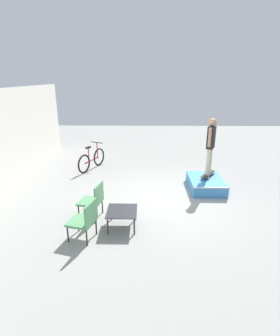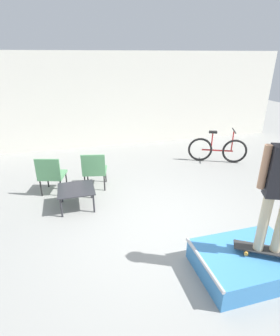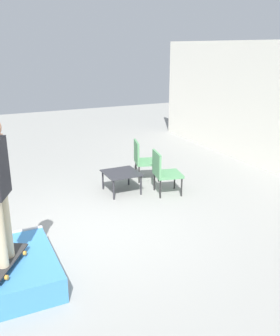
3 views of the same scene
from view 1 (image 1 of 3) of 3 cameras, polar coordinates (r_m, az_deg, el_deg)
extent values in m
plane|color=gray|center=(7.53, 5.71, -7.00)|extent=(24.00, 24.00, 0.00)
cube|color=#3D84C6|center=(8.43, 14.10, -3.32)|extent=(1.42, 1.01, 0.33)
cylinder|color=#B7B7BC|center=(7.73, 15.33, -4.20)|extent=(0.05, 1.01, 0.05)
cube|color=#2D2D2D|center=(8.53, 14.55, -1.27)|extent=(0.82, 0.61, 0.02)
cylinder|color=gold|center=(8.81, 14.36, -0.84)|extent=(0.06, 0.05, 0.05)
cylinder|color=gold|center=(8.75, 15.79, -1.12)|extent=(0.06, 0.05, 0.05)
cylinder|color=gold|center=(8.34, 13.22, -1.89)|extent=(0.06, 0.05, 0.05)
cylinder|color=gold|center=(8.28, 14.71, -2.19)|extent=(0.06, 0.05, 0.05)
cylinder|color=#C6B793|center=(8.29, 14.65, 1.25)|extent=(0.13, 0.13, 0.84)
cylinder|color=#C6B793|center=(8.50, 14.93, 1.66)|extent=(0.13, 0.13, 0.84)
cube|color=#232328|center=(8.20, 15.24, 6.44)|extent=(0.43, 0.34, 0.66)
cylinder|color=#A87A5B|center=(7.96, 14.95, 6.46)|extent=(0.09, 0.09, 0.56)
cylinder|color=#A87A5B|center=(8.43, 15.56, 7.08)|extent=(0.09, 0.09, 0.56)
sphere|color=#A87A5B|center=(8.12, 15.52, 9.55)|extent=(0.24, 0.24, 0.24)
cube|color=#2D2D33|center=(6.09, -3.96, -9.32)|extent=(0.72, 0.69, 0.02)
cylinder|color=#2D2D33|center=(5.91, -1.25, -12.59)|extent=(0.04, 0.04, 0.40)
cylinder|color=#2D2D33|center=(6.44, -1.04, -9.70)|extent=(0.04, 0.04, 0.40)
cylinder|color=#2D2D33|center=(5.96, -7.05, -12.44)|extent=(0.04, 0.04, 0.40)
cylinder|color=#2D2D33|center=(6.49, -6.31, -9.59)|extent=(0.04, 0.04, 0.40)
cylinder|color=black|center=(6.18, -13.28, -11.70)|extent=(0.03, 0.03, 0.38)
cylinder|color=black|center=(5.87, -15.44, -13.73)|extent=(0.03, 0.03, 0.38)
cylinder|color=black|center=(6.00, -9.53, -12.48)|extent=(0.03, 0.03, 0.38)
cylinder|color=black|center=(5.67, -11.53, -14.65)|extent=(0.03, 0.03, 0.38)
cube|color=#569360|center=(5.81, -12.60, -11.31)|extent=(0.64, 0.64, 0.05)
cube|color=#569360|center=(5.59, -10.60, -9.53)|extent=(0.51, 0.18, 0.45)
cylinder|color=black|center=(6.98, -11.61, -7.80)|extent=(0.03, 0.03, 0.38)
cylinder|color=black|center=(6.63, -13.18, -9.45)|extent=(0.03, 0.03, 0.38)
cylinder|color=black|center=(6.82, -8.20, -8.27)|extent=(0.03, 0.03, 0.38)
cylinder|color=black|center=(6.46, -9.61, -10.00)|extent=(0.03, 0.03, 0.38)
cube|color=#569360|center=(6.62, -10.76, -7.21)|extent=(0.62, 0.62, 0.05)
cube|color=#569360|center=(6.42, -8.93, -5.45)|extent=(0.52, 0.15, 0.45)
torus|color=black|center=(10.40, -8.91, 2.40)|extent=(0.66, 0.34, 0.69)
torus|color=black|center=(9.65, -12.09, 0.87)|extent=(0.66, 0.34, 0.69)
cylinder|color=#AD2323|center=(10.02, -10.44, 1.67)|extent=(0.81, 0.40, 0.04)
cylinder|color=#AD2323|center=(9.81, -11.11, 2.80)|extent=(0.04, 0.04, 0.51)
cube|color=black|center=(9.74, -11.22, 4.40)|extent=(0.24, 0.18, 0.06)
cylinder|color=#AD2323|center=(10.24, -9.30, 3.87)|extent=(0.04, 0.04, 0.60)
cylinder|color=black|center=(10.16, -9.39, 5.50)|extent=(0.24, 0.49, 0.03)
camera|label=2|loc=(6.87, 40.70, 11.16)|focal=28.00mm
camera|label=3|loc=(12.19, 12.13, 16.77)|focal=40.00mm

